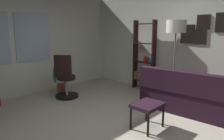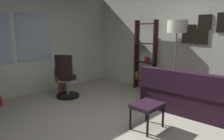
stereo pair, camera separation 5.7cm
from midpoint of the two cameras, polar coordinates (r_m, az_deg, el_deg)
name	(u,v)px [view 2 (the right image)]	position (r m, az deg, el deg)	size (l,w,h in m)	color
ground_plane	(115,134)	(3.56, 1.34, -17.28)	(5.09, 5.96, 0.10)	#B1AA96
wall_back_with_windows	(28,43)	(5.65, -21.97, 7.06)	(5.09, 0.12, 2.63)	silver
wall_right_with_frames	(189,43)	(5.34, 20.93, 6.91)	(0.12, 5.96, 2.63)	silver
couch	(197,96)	(4.62, 22.78, -6.57)	(1.69, 1.86, 0.87)	black
footstool	(147,107)	(3.52, 10.23, -10.07)	(0.52, 0.40, 0.44)	black
office_chair	(66,81)	(5.10, -12.21, -2.95)	(0.58, 0.58, 1.07)	black
bookshelf	(145,60)	(5.68, 9.56, 2.69)	(0.18, 0.64, 1.90)	black
floor_lamp	(177,31)	(4.88, 17.92, 10.35)	(0.44, 0.44, 1.86)	slate
potted_plant	(63,82)	(5.59, -13.27, -3.24)	(0.45, 0.46, 0.71)	#8F5740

